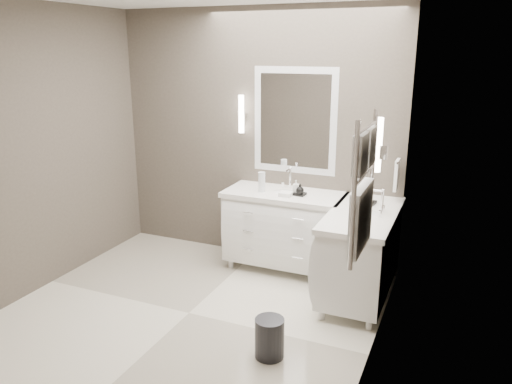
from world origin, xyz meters
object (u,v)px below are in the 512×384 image
at_px(vanity_back, 284,226).
at_px(waste_bin, 269,338).
at_px(vanity_right, 361,249).
at_px(towel_ladder, 362,195).

bearing_deg(vanity_back, waste_bin, -73.73).
relative_size(vanity_back, vanity_right, 1.00).
bearing_deg(vanity_back, vanity_right, -20.38).
xyz_separation_m(vanity_back, waste_bin, (0.45, -1.54, -0.33)).
distance_m(vanity_back, vanity_right, 0.93).
bearing_deg(towel_ladder, vanity_back, 124.10).
xyz_separation_m(vanity_right, towel_ladder, (0.23, -1.30, 0.91)).
bearing_deg(vanity_right, waste_bin, -109.26).
relative_size(towel_ladder, waste_bin, 2.84).
xyz_separation_m(vanity_right, waste_bin, (-0.43, -1.22, -0.33)).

